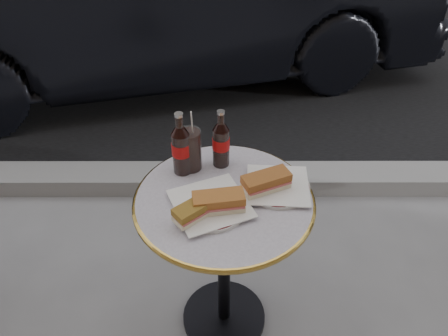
{
  "coord_description": "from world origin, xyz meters",
  "views": [
    {
      "loc": [
        -0.0,
        -1.09,
        1.74
      ],
      "look_at": [
        0.0,
        0.05,
        0.82
      ],
      "focal_mm": 35.0,
      "sensor_mm": 36.0,
      "label": 1
    }
  ],
  "objects_px": {
    "plate_left": "(211,205)",
    "plate_right": "(278,187)",
    "cola_bottle_right": "(221,138)",
    "cola_bottle_left": "(181,143)",
    "bistro_table": "(224,266)",
    "cola_glass": "(191,150)"
  },
  "relations": [
    {
      "from": "plate_left",
      "to": "cola_bottle_left",
      "type": "bearing_deg",
      "value": 119.23
    },
    {
      "from": "bistro_table",
      "to": "cola_bottle_left",
      "type": "xyz_separation_m",
      "value": [
        -0.15,
        0.14,
        0.49
      ]
    },
    {
      "from": "bistro_table",
      "to": "plate_right",
      "type": "height_order",
      "value": "plate_right"
    },
    {
      "from": "plate_left",
      "to": "plate_right",
      "type": "height_order",
      "value": "plate_left"
    },
    {
      "from": "bistro_table",
      "to": "cola_bottle_left",
      "type": "relative_size",
      "value": 2.98
    },
    {
      "from": "plate_left",
      "to": "cola_glass",
      "type": "bearing_deg",
      "value": 109.72
    },
    {
      "from": "bistro_table",
      "to": "plate_left",
      "type": "xyz_separation_m",
      "value": [
        -0.04,
        -0.05,
        0.37
      ]
    },
    {
      "from": "cola_bottle_right",
      "to": "plate_right",
      "type": "bearing_deg",
      "value": -34.93
    },
    {
      "from": "plate_right",
      "to": "cola_bottle_right",
      "type": "distance_m",
      "value": 0.26
    },
    {
      "from": "cola_glass",
      "to": "cola_bottle_left",
      "type": "bearing_deg",
      "value": -146.31
    },
    {
      "from": "cola_bottle_left",
      "to": "plate_left",
      "type": "bearing_deg",
      "value": -60.77
    },
    {
      "from": "plate_left",
      "to": "cola_bottle_right",
      "type": "distance_m",
      "value": 0.26
    },
    {
      "from": "plate_left",
      "to": "cola_bottle_right",
      "type": "xyz_separation_m",
      "value": [
        0.03,
        0.23,
        0.11
      ]
    },
    {
      "from": "bistro_table",
      "to": "cola_bottle_right",
      "type": "xyz_separation_m",
      "value": [
        -0.01,
        0.18,
        0.48
      ]
    },
    {
      "from": "plate_left",
      "to": "plate_right",
      "type": "xyz_separation_m",
      "value": [
        0.23,
        0.09,
        -0.0
      ]
    },
    {
      "from": "plate_left",
      "to": "bistro_table",
      "type": "bearing_deg",
      "value": 46.05
    },
    {
      "from": "bistro_table",
      "to": "plate_right",
      "type": "xyz_separation_m",
      "value": [
        0.19,
        0.05,
        0.37
      ]
    },
    {
      "from": "plate_right",
      "to": "cola_bottle_right",
      "type": "relative_size",
      "value": 0.98
    },
    {
      "from": "bistro_table",
      "to": "cola_bottle_left",
      "type": "height_order",
      "value": "cola_bottle_left"
    },
    {
      "from": "plate_right",
      "to": "plate_left",
      "type": "bearing_deg",
      "value": -158.03
    },
    {
      "from": "bistro_table",
      "to": "cola_bottle_right",
      "type": "distance_m",
      "value": 0.52
    },
    {
      "from": "cola_bottle_right",
      "to": "cola_bottle_left",
      "type": "bearing_deg",
      "value": -163.23
    }
  ]
}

